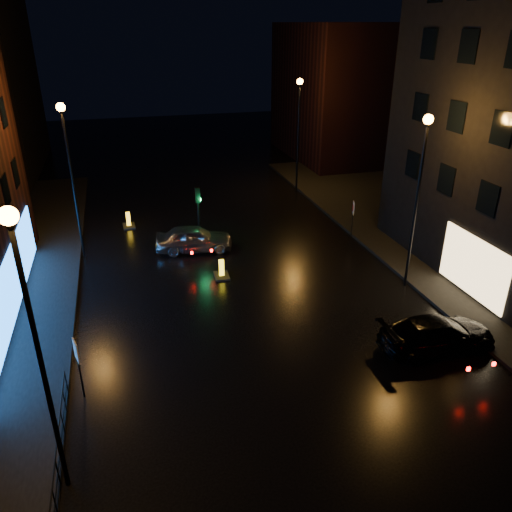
# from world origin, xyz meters

# --- Properties ---
(ground) EXTENTS (120.00, 120.00, 0.00)m
(ground) POSITION_xyz_m (0.00, 0.00, 0.00)
(ground) COLOR black
(ground) RESTS_ON ground
(pavement_right) EXTENTS (12.00, 44.00, 0.15)m
(pavement_right) POSITION_xyz_m (14.00, 8.00, 0.07)
(pavement_right) COLOR black
(pavement_right) RESTS_ON ground
(building_far_right) EXTENTS (8.00, 14.00, 12.00)m
(building_far_right) POSITION_xyz_m (15.00, 32.00, 6.00)
(building_far_right) COLOR black
(building_far_right) RESTS_ON ground
(street_lamp_lnear) EXTENTS (0.44, 0.44, 8.37)m
(street_lamp_lnear) POSITION_xyz_m (-7.80, -2.00, 5.56)
(street_lamp_lnear) COLOR black
(street_lamp_lnear) RESTS_ON ground
(street_lamp_lfar) EXTENTS (0.44, 0.44, 8.37)m
(street_lamp_lfar) POSITION_xyz_m (-7.80, 14.00, 5.56)
(street_lamp_lfar) COLOR black
(street_lamp_lfar) RESTS_ON ground
(street_lamp_rnear) EXTENTS (0.44, 0.44, 8.37)m
(street_lamp_rnear) POSITION_xyz_m (7.80, 6.00, 5.56)
(street_lamp_rnear) COLOR black
(street_lamp_rnear) RESTS_ON ground
(street_lamp_rfar) EXTENTS (0.44, 0.44, 8.37)m
(street_lamp_rfar) POSITION_xyz_m (7.80, 22.00, 5.56)
(street_lamp_rfar) COLOR black
(street_lamp_rfar) RESTS_ON ground
(traffic_signal) EXTENTS (1.40, 2.40, 3.45)m
(traffic_signal) POSITION_xyz_m (-1.20, 14.00, 0.50)
(traffic_signal) COLOR black
(traffic_signal) RESTS_ON ground
(guard_railing) EXTENTS (0.05, 6.04, 1.00)m
(guard_railing) POSITION_xyz_m (-8.00, -1.00, 0.74)
(guard_railing) COLOR black
(guard_railing) RESTS_ON ground
(silver_hatchback) EXTENTS (4.54, 2.30, 1.48)m
(silver_hatchback) POSITION_xyz_m (-1.68, 13.06, 0.74)
(silver_hatchback) COLOR #A3A5AA
(silver_hatchback) RESTS_ON ground
(dark_sedan) EXTENTS (4.80, 2.02, 1.38)m
(dark_sedan) POSITION_xyz_m (6.12, 0.87, 0.69)
(dark_sedan) COLOR black
(dark_sedan) RESTS_ON ground
(bollard_near) EXTENTS (0.79, 1.13, 0.96)m
(bollard_near) POSITION_xyz_m (-0.86, 9.38, 0.21)
(bollard_near) COLOR black
(bollard_near) RESTS_ON ground
(bollard_far) EXTENTS (0.79, 1.15, 0.98)m
(bollard_far) POSITION_xyz_m (-5.15, 17.89, 0.21)
(bollard_far) COLOR black
(bollard_far) RESTS_ON ground
(road_sign_left) EXTENTS (0.21, 0.56, 2.34)m
(road_sign_left) POSITION_xyz_m (-7.46, 1.71, 1.75)
(road_sign_left) COLOR black
(road_sign_left) RESTS_ON ground
(road_sign_right) EXTENTS (0.24, 0.53, 2.27)m
(road_sign_right) POSITION_xyz_m (7.90, 12.39, 1.70)
(road_sign_right) COLOR black
(road_sign_right) RESTS_ON ground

